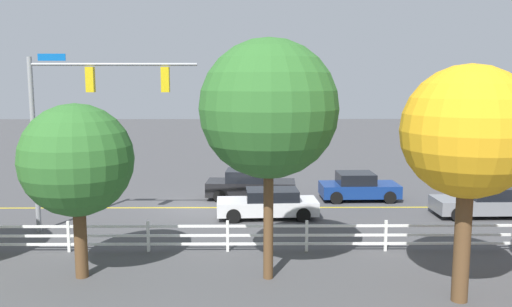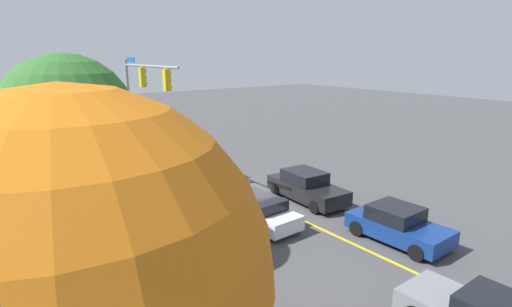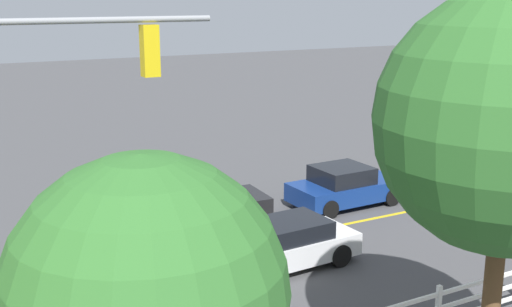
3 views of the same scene
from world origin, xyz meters
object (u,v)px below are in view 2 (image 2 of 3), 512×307
at_px(tree_0, 39,193).
at_px(tree_1, 44,139).
at_px(tree_4, 23,120).
at_px(car_0, 306,187).
at_px(car_3, 398,225).
at_px(tree_3, 68,121).
at_px(tree_2, 80,281).
at_px(car_2, 256,210).

bearing_deg(tree_0, tree_1, -9.65).
bearing_deg(tree_4, car_0, -135.48).
distance_m(car_3, tree_4, 20.33).
relative_size(tree_1, tree_3, 0.74).
bearing_deg(car_3, tree_2, -72.47).
bearing_deg(tree_4, car_3, -147.53).
xyz_separation_m(tree_2, tree_3, (9.50, -2.01, 0.39)).
bearing_deg(tree_0, car_0, -65.32).
height_order(tree_3, tree_4, tree_3).
bearing_deg(car_3, car_2, -144.74).
bearing_deg(tree_1, car_0, -115.62).
bearing_deg(tree_1, car_2, -130.62).
height_order(car_0, tree_1, tree_1).
relative_size(tree_2, tree_3, 0.96).
xyz_separation_m(tree_3, tree_4, (11.88, -0.13, -1.48)).
height_order(car_0, tree_3, tree_3).
xyz_separation_m(tree_1, tree_3, (-5.92, 0.15, 1.60)).
height_order(car_3, tree_2, tree_2).
bearing_deg(car_0, tree_0, -62.11).
bearing_deg(tree_2, tree_4, -5.71).
height_order(car_3, tree_0, tree_0).
xyz_separation_m(car_0, tree_0, (-5.97, 12.99, 4.05)).
xyz_separation_m(car_2, tree_4, (12.12, 7.19, 3.21)).
bearing_deg(car_0, tree_4, -132.27).
bearing_deg(tree_3, tree_1, -1.41).
relative_size(car_0, tree_0, 0.71).
bearing_deg(tree_3, tree_0, 161.72).
distance_m(tree_0, tree_2, 4.14).
distance_m(tree_1, tree_4, 5.97).
distance_m(car_0, tree_0, 14.86).
xyz_separation_m(car_2, car_3, (-4.82, -3.59, 0.03)).
distance_m(car_0, tree_3, 12.14).
relative_size(tree_0, tree_3, 0.89).
relative_size(car_2, car_3, 1.13).
relative_size(tree_0, tree_2, 0.93).
xyz_separation_m(tree_0, tree_2, (-4.13, 0.24, 0.17)).
bearing_deg(tree_3, tree_4, -0.62).
distance_m(car_3, tree_1, 15.68).
height_order(car_2, tree_2, tree_2).
xyz_separation_m(tree_2, tree_4, (21.38, -2.14, -1.09)).
bearing_deg(car_3, tree_1, -136.96).
height_order(tree_1, tree_4, tree_4).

